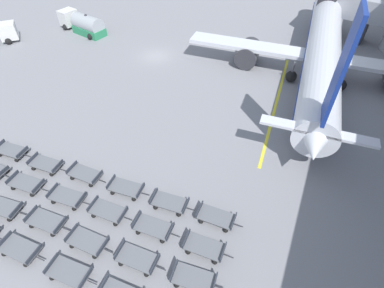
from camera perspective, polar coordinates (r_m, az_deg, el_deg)
ground_plane at (r=43.11m, az=-6.80°, el=16.30°), size 500.00×500.00×0.00m
jet_bridge at (r=51.70m, az=32.10°, el=19.61°), size 14.37×6.44×6.24m
airplane at (r=40.45m, az=23.69°, el=16.24°), size 32.43×39.59×13.54m
fuel_tanker_primary at (r=51.88m, az=-19.90°, el=20.65°), size 8.52×4.27×3.06m
baggage_dolly_row_near_col_c at (r=24.64m, az=-29.91°, el=-16.97°), size 3.48×1.63×0.92m
baggage_dolly_row_near_col_d at (r=22.44m, az=-22.34°, el=-21.68°), size 3.50×1.68×0.92m
baggage_dolly_row_mid_a_col_b at (r=27.46m, az=-32.28°, el=-10.18°), size 3.52×1.78×0.92m
baggage_dolly_row_mid_a_col_c at (r=25.10m, az=-25.96°, el=-13.09°), size 3.50×1.68×0.92m
baggage_dolly_row_mid_a_col_d at (r=23.09m, az=-19.24°, el=-17.13°), size 3.47×1.60×0.92m
baggage_dolly_row_mid_a_col_e at (r=21.67m, az=-10.33°, el=-20.67°), size 3.49×1.65×0.92m
baggage_dolly_row_mid_a_col_f at (r=20.84m, az=0.39°, el=-24.29°), size 3.52×1.76×0.92m
baggage_dolly_row_mid_b_col_b at (r=28.21m, az=-28.99°, el=-6.62°), size 3.51×1.70×0.92m
baggage_dolly_row_mid_b_col_c at (r=25.85m, az=-22.64°, el=-9.31°), size 3.51×1.73×0.92m
baggage_dolly_row_mid_b_col_d at (r=24.02m, az=-15.66°, el=-12.22°), size 3.49×1.65×0.92m
baggage_dolly_row_mid_b_col_e at (r=22.62m, az=-7.32°, el=-15.48°), size 3.50×1.68×0.92m
baggage_dolly_row_mid_b_col_f at (r=21.74m, az=2.39°, el=-19.01°), size 3.49×1.66×0.92m
baggage_dolly_row_far_col_a at (r=31.82m, az=-31.11°, el=-1.11°), size 3.51×1.72×0.92m
baggage_dolly_row_far_col_b at (r=29.04m, az=-26.04°, el=-3.49°), size 3.50×1.70×0.92m
baggage_dolly_row_far_col_c at (r=26.92m, az=-19.68°, el=-5.44°), size 3.47×1.59×0.92m
baggage_dolly_row_far_col_d at (r=25.02m, az=-12.43°, el=-8.20°), size 3.51×1.74×0.92m
baggage_dolly_row_far_col_e at (r=23.67m, az=-4.22°, el=-11.06°), size 3.51×1.73×0.92m
baggage_dolly_row_far_col_f at (r=22.97m, az=4.63°, el=-13.70°), size 3.48×1.62×0.92m
stand_guidance_stripe at (r=34.91m, az=15.78°, el=7.56°), size 2.00×20.61×0.01m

